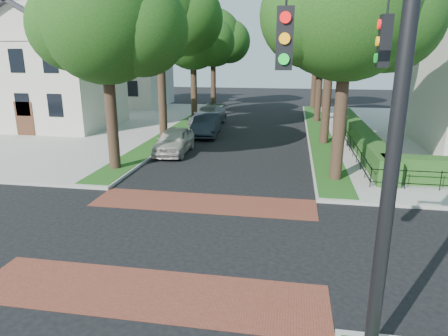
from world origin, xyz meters
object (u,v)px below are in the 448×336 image
at_px(traffic_signal, 381,121).
at_px(parked_car_rear, 208,116).
at_px(parked_car_middle, 206,125).
at_px(parked_car_front, 174,141).

xyz_separation_m(traffic_signal, parked_car_rear, (-8.49, 25.63, -3.93)).
xyz_separation_m(parked_car_middle, parked_car_rear, (-0.78, 4.39, -0.03)).
xyz_separation_m(traffic_signal, parked_car_front, (-8.47, 15.56, -3.94)).
height_order(parked_car_front, parked_car_rear, parked_car_rear).
bearing_deg(traffic_signal, parked_car_rear, 108.32).
xyz_separation_m(parked_car_front, parked_car_rear, (-0.02, 10.07, 0.01)).
bearing_deg(parked_car_front, parked_car_rear, 88.51).
height_order(traffic_signal, parked_car_front, traffic_signal).
xyz_separation_m(traffic_signal, parked_car_middle, (-7.70, 21.24, -3.90)).
xyz_separation_m(parked_car_front, parked_car_middle, (0.76, 5.68, 0.04)).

